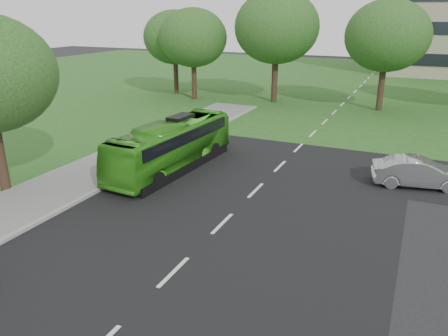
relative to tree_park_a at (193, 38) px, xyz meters
name	(u,v)px	position (x,y,z in m)	size (l,w,h in m)	color
ground	(200,246)	(14.43, -26.55, -6.06)	(160.00, 160.00, 0.00)	black
street_surfaces	(322,119)	(14.05, -3.80, -6.03)	(120.00, 120.00, 0.15)	black
tree_park_a	(193,38)	(0.00, 0.00, 0.00)	(6.72, 6.72, 8.93)	black
tree_park_b	(277,27)	(7.96, 1.85, 1.04)	(8.03, 8.03, 10.53)	black
tree_park_c	(387,36)	(17.92, 1.95, 0.45)	(7.22, 7.22, 9.59)	black
tree_park_f	(175,37)	(-3.20, 1.81, -0.11)	(6.55, 6.55, 8.74)	black
bus	(172,146)	(8.93, -19.37, -4.71)	(2.27, 9.69, 2.70)	green
sedan	(419,172)	(21.76, -16.55, -5.31)	(1.59, 4.55, 1.50)	#A9A9AE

